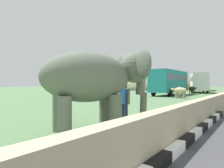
{
  "coord_description": "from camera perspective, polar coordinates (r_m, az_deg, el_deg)",
  "views": [
    {
      "loc": [
        -3.28,
        1.97,
        1.6
      ],
      "look_at": [
        2.0,
        5.94,
        1.6
      ],
      "focal_mm": 30.83,
      "sensor_mm": 36.0,
      "label": 1
    }
  ],
  "objects": [
    {
      "name": "barrier_parapet",
      "position": [
        5.67,
        18.57,
        -11.19
      ],
      "size": [
        28.0,
        0.36,
        1.0
      ],
      "primitive_type": "cube",
      "color": "tan",
      "rests_on": "ground_plane"
    },
    {
      "name": "elephant",
      "position": [
        6.66,
        -4.37,
        1.77
      ],
      "size": [
        3.97,
        3.39,
        2.8
      ],
      "color": "#616959",
      "rests_on": "ground_plane"
    },
    {
      "name": "person_handler",
      "position": [
        7.62,
        3.72,
        -5.08
      ],
      "size": [
        0.37,
        0.61,
        1.66
      ],
      "color": "navy",
      "rests_on": "ground_plane"
    },
    {
      "name": "bus_teal",
      "position": [
        28.71,
        16.7,
        0.95
      ],
      "size": [
        9.02,
        2.61,
        3.5
      ],
      "color": "teal",
      "rests_on": "ground_plane"
    },
    {
      "name": "bus_white",
      "position": [
        39.34,
        24.27,
        0.7
      ],
      "size": [
        10.1,
        5.24,
        3.5
      ],
      "color": "silver",
      "rests_on": "ground_plane"
    },
    {
      "name": "bus_orange",
      "position": [
        53.15,
        25.43,
        0.51
      ],
      "size": [
        10.15,
        3.85,
        3.5
      ],
      "color": "orange",
      "rests_on": "ground_plane"
    },
    {
      "name": "cow_near",
      "position": [
        22.83,
        19.49,
        -1.84
      ],
      "size": [
        0.79,
        1.92,
        1.23
      ],
      "color": "tan",
      "rests_on": "ground_plane"
    },
    {
      "name": "cow_mid",
      "position": [
        24.61,
        19.15,
        -1.71
      ],
      "size": [
        1.89,
        0.63,
        1.23
      ],
      "color": "beige",
      "rests_on": "ground_plane"
    },
    {
      "name": "cow_far",
      "position": [
        32.48,
        22.7,
        -1.29
      ],
      "size": [
        1.59,
        1.67,
        1.23
      ],
      "color": "#473323",
      "rests_on": "ground_plane"
    },
    {
      "name": "hill_east",
      "position": [
        65.59,
        9.65,
        -1.41
      ],
      "size": [
        40.3,
        32.24,
        11.35
      ],
      "color": "#717A59",
      "rests_on": "ground_plane"
    }
  ]
}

